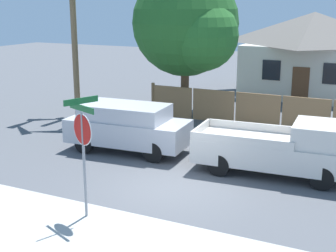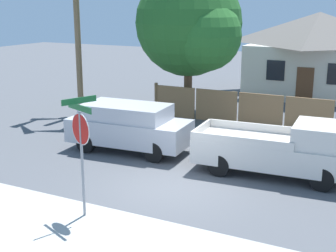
{
  "view_description": "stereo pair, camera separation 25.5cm",
  "coord_description": "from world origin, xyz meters",
  "px_view_note": "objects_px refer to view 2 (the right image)",
  "views": [
    {
      "loc": [
        5.52,
        -11.68,
        5.3
      ],
      "look_at": [
        -0.61,
        0.99,
        1.6
      ],
      "focal_mm": 50.0,
      "sensor_mm": 36.0,
      "label": 1
    },
    {
      "loc": [
        5.75,
        -11.57,
        5.3
      ],
      "look_at": [
        -0.61,
        0.99,
        1.6
      ],
      "focal_mm": 50.0,
      "sensor_mm": 36.0,
      "label": 2
    }
  ],
  "objects_px": {
    "orange_pickup": "(283,149)",
    "stop_sign": "(81,136)",
    "house": "(317,53)",
    "palm_tree": "(76,1)",
    "red_suv": "(129,126)",
    "oak_tree": "(192,26)"
  },
  "relations": [
    {
      "from": "orange_pickup",
      "to": "stop_sign",
      "type": "relative_size",
      "value": 1.66
    },
    {
      "from": "house",
      "to": "stop_sign",
      "type": "bearing_deg",
      "value": -96.57
    },
    {
      "from": "palm_tree",
      "to": "red_suv",
      "type": "bearing_deg",
      "value": -37.27
    },
    {
      "from": "red_suv",
      "to": "house",
      "type": "bearing_deg",
      "value": 70.47
    },
    {
      "from": "house",
      "to": "palm_tree",
      "type": "bearing_deg",
      "value": -131.05
    },
    {
      "from": "orange_pickup",
      "to": "red_suv",
      "type": "bearing_deg",
      "value": 176.47
    },
    {
      "from": "oak_tree",
      "to": "red_suv",
      "type": "bearing_deg",
      "value": -87.28
    },
    {
      "from": "stop_sign",
      "to": "house",
      "type": "bearing_deg",
      "value": 105.79
    },
    {
      "from": "palm_tree",
      "to": "red_suv",
      "type": "height_order",
      "value": "palm_tree"
    },
    {
      "from": "oak_tree",
      "to": "stop_sign",
      "type": "bearing_deg",
      "value": -79.45
    },
    {
      "from": "house",
      "to": "red_suv",
      "type": "xyz_separation_m",
      "value": [
        -4.11,
        -14.51,
        -1.55
      ]
    },
    {
      "from": "house",
      "to": "orange_pickup",
      "type": "height_order",
      "value": "house"
    },
    {
      "from": "house",
      "to": "red_suv",
      "type": "relative_size",
      "value": 1.7
    },
    {
      "from": "oak_tree",
      "to": "red_suv",
      "type": "xyz_separation_m",
      "value": [
        0.3,
        -6.3,
        -3.34
      ]
    },
    {
      "from": "house",
      "to": "oak_tree",
      "type": "height_order",
      "value": "oak_tree"
    },
    {
      "from": "stop_sign",
      "to": "orange_pickup",
      "type": "bearing_deg",
      "value": 76.13
    },
    {
      "from": "house",
      "to": "stop_sign",
      "type": "relative_size",
      "value": 2.5
    },
    {
      "from": "red_suv",
      "to": "oak_tree",
      "type": "bearing_deg",
      "value": 89.01
    },
    {
      "from": "house",
      "to": "stop_sign",
      "type": "xyz_separation_m",
      "value": [
        -2.27,
        -19.7,
        -0.38
      ]
    },
    {
      "from": "palm_tree",
      "to": "orange_pickup",
      "type": "bearing_deg",
      "value": -19.8
    },
    {
      "from": "orange_pickup",
      "to": "oak_tree",
      "type": "bearing_deg",
      "value": 129.8
    },
    {
      "from": "oak_tree",
      "to": "orange_pickup",
      "type": "relative_size",
      "value": 1.35
    }
  ]
}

